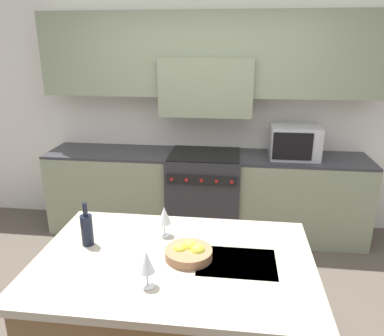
{
  "coord_description": "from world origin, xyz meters",
  "views": [
    {
      "loc": [
        0.34,
        -2.29,
        2.1
      ],
      "look_at": [
        0.0,
        0.43,
        1.17
      ],
      "focal_mm": 35.0,
      "sensor_mm": 36.0,
      "label": 1
    }
  ],
  "objects_px": {
    "range_stove": "(204,194)",
    "wine_glass_near": "(147,263)",
    "fruit_bowl": "(189,252)",
    "wine_bottle": "(87,229)",
    "wine_glass_far": "(164,216)",
    "microwave": "(295,142)"
  },
  "relations": [
    {
      "from": "range_stove",
      "to": "microwave",
      "type": "distance_m",
      "value": 1.14
    },
    {
      "from": "range_stove",
      "to": "wine_glass_near",
      "type": "distance_m",
      "value": 2.4
    },
    {
      "from": "microwave",
      "to": "wine_bottle",
      "type": "bearing_deg",
      "value": -126.79
    },
    {
      "from": "wine_bottle",
      "to": "wine_glass_near",
      "type": "height_order",
      "value": "wine_bottle"
    },
    {
      "from": "range_stove",
      "to": "wine_glass_near",
      "type": "xyz_separation_m",
      "value": [
        -0.08,
        -2.33,
        0.59
      ]
    },
    {
      "from": "wine_bottle",
      "to": "fruit_bowl",
      "type": "xyz_separation_m",
      "value": [
        0.63,
        -0.07,
        -0.07
      ]
    },
    {
      "from": "range_stove",
      "to": "wine_glass_far",
      "type": "distance_m",
      "value": 1.89
    },
    {
      "from": "wine_glass_near",
      "to": "wine_glass_far",
      "type": "relative_size",
      "value": 1.0
    },
    {
      "from": "wine_bottle",
      "to": "wine_glass_far",
      "type": "bearing_deg",
      "value": 20.56
    },
    {
      "from": "wine_glass_far",
      "to": "microwave",
      "type": "bearing_deg",
      "value": 60.23
    },
    {
      "from": "range_stove",
      "to": "fruit_bowl",
      "type": "height_order",
      "value": "fruit_bowl"
    },
    {
      "from": "microwave",
      "to": "wine_glass_near",
      "type": "distance_m",
      "value": 2.56
    },
    {
      "from": "range_stove",
      "to": "fruit_bowl",
      "type": "distance_m",
      "value": 2.09
    },
    {
      "from": "microwave",
      "to": "wine_glass_far",
      "type": "bearing_deg",
      "value": -119.77
    },
    {
      "from": "wine_glass_near",
      "to": "wine_bottle",
      "type": "bearing_deg",
      "value": 141.59
    },
    {
      "from": "range_stove",
      "to": "wine_bottle",
      "type": "height_order",
      "value": "wine_bottle"
    },
    {
      "from": "microwave",
      "to": "fruit_bowl",
      "type": "bearing_deg",
      "value": -112.48
    },
    {
      "from": "range_stove",
      "to": "wine_glass_near",
      "type": "relative_size",
      "value": 4.73
    },
    {
      "from": "wine_glass_near",
      "to": "wine_glass_far",
      "type": "distance_m",
      "value": 0.53
    },
    {
      "from": "fruit_bowl",
      "to": "wine_glass_near",
      "type": "bearing_deg",
      "value": -121.0
    },
    {
      "from": "microwave",
      "to": "wine_glass_far",
      "type": "height_order",
      "value": "microwave"
    },
    {
      "from": "range_stove",
      "to": "wine_bottle",
      "type": "bearing_deg",
      "value": -105.31
    }
  ]
}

